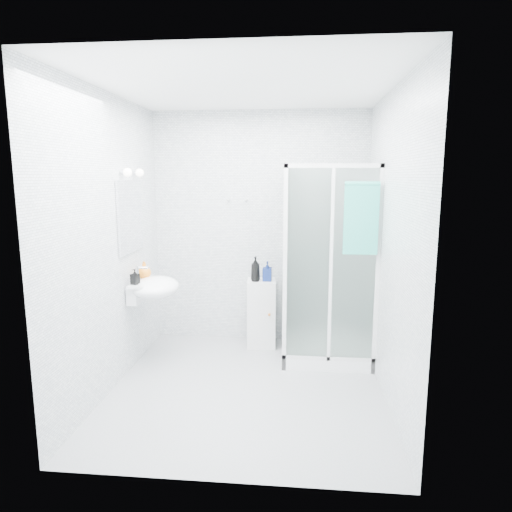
# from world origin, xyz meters

# --- Properties ---
(room) EXTENTS (2.40, 2.60, 2.60)m
(room) POSITION_xyz_m (0.00, 0.00, 1.30)
(room) COLOR white
(room) RESTS_ON ground
(shower_enclosure) EXTENTS (0.90, 0.95, 2.00)m
(shower_enclosure) POSITION_xyz_m (0.67, 0.77, 0.45)
(shower_enclosure) COLOR white
(shower_enclosure) RESTS_ON ground
(wall_basin) EXTENTS (0.46, 0.56, 0.35)m
(wall_basin) POSITION_xyz_m (-0.99, 0.45, 0.80)
(wall_basin) COLOR white
(wall_basin) RESTS_ON ground
(mirror) EXTENTS (0.02, 0.60, 0.70)m
(mirror) POSITION_xyz_m (-1.19, 0.45, 1.50)
(mirror) COLOR white
(mirror) RESTS_ON room
(vanity_lights) EXTENTS (0.10, 0.40, 0.08)m
(vanity_lights) POSITION_xyz_m (-1.14, 0.45, 1.92)
(vanity_lights) COLOR silver
(vanity_lights) RESTS_ON room
(wall_hooks) EXTENTS (0.23, 0.06, 0.03)m
(wall_hooks) POSITION_xyz_m (-0.25, 1.26, 1.62)
(wall_hooks) COLOR silver
(wall_hooks) RESTS_ON room
(storage_cabinet) EXTENTS (0.33, 0.35, 0.75)m
(storage_cabinet) POSITION_xyz_m (0.04, 1.06, 0.38)
(storage_cabinet) COLOR white
(storage_cabinet) RESTS_ON ground
(hand_towel) EXTENTS (0.31, 0.05, 0.66)m
(hand_towel) POSITION_xyz_m (1.01, 0.36, 1.53)
(hand_towel) COLOR teal
(hand_towel) RESTS_ON shower_enclosure
(shampoo_bottle_a) EXTENTS (0.12, 0.12, 0.27)m
(shampoo_bottle_a) POSITION_xyz_m (-0.02, 1.02, 0.89)
(shampoo_bottle_a) COLOR black
(shampoo_bottle_a) RESTS_ON storage_cabinet
(shampoo_bottle_b) EXTENTS (0.10, 0.10, 0.22)m
(shampoo_bottle_b) POSITION_xyz_m (0.11, 1.05, 0.86)
(shampoo_bottle_b) COLOR navy
(shampoo_bottle_b) RESTS_ON storage_cabinet
(soap_dispenser_orange) EXTENTS (0.17, 0.17, 0.17)m
(soap_dispenser_orange) POSITION_xyz_m (-1.11, 0.57, 0.95)
(soap_dispenser_orange) COLOR orange
(soap_dispenser_orange) RESTS_ON wall_basin
(soap_dispenser_black) EXTENTS (0.09, 0.09, 0.15)m
(soap_dispenser_black) POSITION_xyz_m (-1.11, 0.30, 0.94)
(soap_dispenser_black) COLOR black
(soap_dispenser_black) RESTS_ON wall_basin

